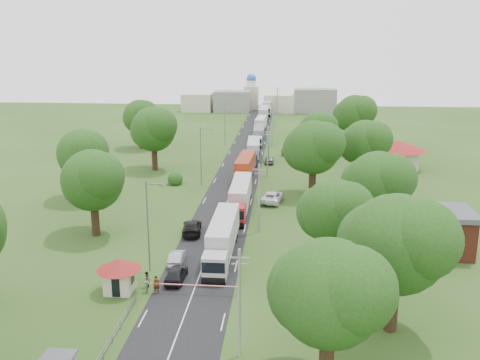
# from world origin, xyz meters

# --- Properties ---
(ground) EXTENTS (260.00, 260.00, 0.00)m
(ground) POSITION_xyz_m (0.00, 0.00, 0.00)
(ground) COLOR #274517
(ground) RESTS_ON ground
(road) EXTENTS (8.00, 200.00, 0.04)m
(road) POSITION_xyz_m (0.00, 20.00, 0.00)
(road) COLOR black
(road) RESTS_ON ground
(boom_barrier) EXTENTS (9.22, 0.35, 1.18)m
(boom_barrier) POSITION_xyz_m (-1.36, -25.00, 0.89)
(boom_barrier) COLOR slate
(boom_barrier) RESTS_ON ground
(guard_booth) EXTENTS (4.40, 4.40, 3.45)m
(guard_booth) POSITION_xyz_m (-7.20, -25.00, 2.16)
(guard_booth) COLOR beige
(guard_booth) RESTS_ON ground
(guard_rail) EXTENTS (0.10, 17.00, 1.70)m
(guard_rail) POSITION_xyz_m (-5.00, -35.00, 0.00)
(guard_rail) COLOR slate
(guard_rail) RESTS_ON ground
(info_sign) EXTENTS (0.12, 3.10, 4.10)m
(info_sign) POSITION_xyz_m (5.20, 35.00, 3.00)
(info_sign) COLOR slate
(info_sign) RESTS_ON ground
(pole_0) EXTENTS (1.60, 0.24, 9.00)m
(pole_0) POSITION_xyz_m (5.50, -35.00, 4.68)
(pole_0) COLOR gray
(pole_0) RESTS_ON ground
(pole_1) EXTENTS (1.60, 0.24, 9.00)m
(pole_1) POSITION_xyz_m (5.50, -7.00, 4.68)
(pole_1) COLOR gray
(pole_1) RESTS_ON ground
(pole_2) EXTENTS (1.60, 0.24, 9.00)m
(pole_2) POSITION_xyz_m (5.50, 21.00, 4.68)
(pole_2) COLOR gray
(pole_2) RESTS_ON ground
(pole_3) EXTENTS (1.60, 0.24, 9.00)m
(pole_3) POSITION_xyz_m (5.50, 49.00, 4.68)
(pole_3) COLOR gray
(pole_3) RESTS_ON ground
(pole_4) EXTENTS (1.60, 0.24, 9.00)m
(pole_4) POSITION_xyz_m (5.50, 77.00, 4.68)
(pole_4) COLOR gray
(pole_4) RESTS_ON ground
(pole_5) EXTENTS (1.60, 0.24, 9.00)m
(pole_5) POSITION_xyz_m (5.50, 105.00, 4.68)
(pole_5) COLOR gray
(pole_5) RESTS_ON ground
(lamp_0) EXTENTS (2.03, 0.22, 10.00)m
(lamp_0) POSITION_xyz_m (-5.35, -20.00, 5.55)
(lamp_0) COLOR slate
(lamp_0) RESTS_ON ground
(lamp_1) EXTENTS (2.03, 0.22, 10.00)m
(lamp_1) POSITION_xyz_m (-5.35, 15.00, 5.55)
(lamp_1) COLOR slate
(lamp_1) RESTS_ON ground
(lamp_2) EXTENTS (2.03, 0.22, 10.00)m
(lamp_2) POSITION_xyz_m (-5.35, 50.00, 5.55)
(lamp_2) COLOR slate
(lamp_2) RESTS_ON ground
(tree_0) EXTENTS (8.80, 8.80, 11.07)m
(tree_0) POSITION_xyz_m (11.99, -37.84, 7.22)
(tree_0) COLOR #382616
(tree_0) RESTS_ON ground
(tree_1) EXTENTS (9.60, 9.60, 12.05)m
(tree_1) POSITION_xyz_m (17.99, -29.83, 7.85)
(tree_1) COLOR #382616
(tree_1) RESTS_ON ground
(tree_2) EXTENTS (8.00, 8.00, 10.10)m
(tree_2) POSITION_xyz_m (13.99, -17.86, 6.60)
(tree_2) COLOR #382616
(tree_2) RESTS_ON ground
(tree_3) EXTENTS (8.80, 8.80, 11.07)m
(tree_3) POSITION_xyz_m (19.99, -7.84, 7.22)
(tree_3) COLOR #382616
(tree_3) RESTS_ON ground
(tree_4) EXTENTS (9.60, 9.60, 12.05)m
(tree_4) POSITION_xyz_m (12.99, 10.17, 7.85)
(tree_4) COLOR #382616
(tree_4) RESTS_ON ground
(tree_5) EXTENTS (8.80, 8.80, 11.07)m
(tree_5) POSITION_xyz_m (21.99, 18.16, 7.22)
(tree_5) COLOR #382616
(tree_5) RESTS_ON ground
(tree_6) EXTENTS (8.00, 8.00, 10.10)m
(tree_6) POSITION_xyz_m (14.99, 35.14, 6.60)
(tree_6) COLOR #382616
(tree_6) RESTS_ON ground
(tree_7) EXTENTS (9.60, 9.60, 12.05)m
(tree_7) POSITION_xyz_m (23.99, 50.17, 7.85)
(tree_7) COLOR #382616
(tree_7) RESTS_ON ground
(tree_10) EXTENTS (8.80, 8.80, 11.07)m
(tree_10) POSITION_xyz_m (-15.01, -9.84, 7.22)
(tree_10) COLOR #382616
(tree_10) RESTS_ON ground
(tree_11) EXTENTS (8.80, 8.80, 11.07)m
(tree_11) POSITION_xyz_m (-22.01, 5.16, 7.22)
(tree_11) COLOR #382616
(tree_11) RESTS_ON ground
(tree_12) EXTENTS (9.60, 9.60, 12.05)m
(tree_12) POSITION_xyz_m (-16.01, 25.17, 7.85)
(tree_12) COLOR #382616
(tree_12) RESTS_ON ground
(tree_13) EXTENTS (8.80, 8.80, 11.07)m
(tree_13) POSITION_xyz_m (-24.01, 45.16, 7.22)
(tree_13) COLOR #382616
(tree_13) RESTS_ON ground
(house_brick) EXTENTS (8.60, 6.60, 5.20)m
(house_brick) POSITION_xyz_m (26.00, -12.00, 2.65)
(house_brick) COLOR maroon
(house_brick) RESTS_ON ground
(house_cream) EXTENTS (10.08, 10.08, 5.80)m
(house_cream) POSITION_xyz_m (30.00, 30.00, 3.64)
(house_cream) COLOR beige
(house_cream) RESTS_ON ground
(distant_town) EXTENTS (52.00, 8.00, 8.00)m
(distant_town) POSITION_xyz_m (0.68, 110.00, 3.49)
(distant_town) COLOR gray
(distant_town) RESTS_ON ground
(church) EXTENTS (5.00, 5.00, 12.30)m
(church) POSITION_xyz_m (-4.00, 118.00, 5.39)
(church) COLOR beige
(church) RESTS_ON ground
(truck_0) EXTENTS (2.60, 15.10, 4.19)m
(truck_0) POSITION_xyz_m (1.79, -15.30, 2.22)
(truck_0) COLOR #B9B9B9
(truck_0) RESTS_ON ground
(truck_1) EXTENTS (2.66, 14.77, 4.09)m
(truck_1) POSITION_xyz_m (2.33, 1.27, 2.17)
(truck_1) COLOR red
(truck_1) RESTS_ON ground
(truck_2) EXTENTS (3.04, 14.66, 4.05)m
(truck_2) POSITION_xyz_m (1.64, 19.05, 2.15)
(truck_2) COLOR #F5A21C
(truck_2) RESTS_ON ground
(truck_3) EXTENTS (2.81, 13.98, 3.87)m
(truck_3) POSITION_xyz_m (2.04, 35.42, 2.05)
(truck_3) COLOR #1A5C9E
(truck_3) RESTS_ON ground
(truck_4) EXTENTS (2.69, 13.63, 3.77)m
(truck_4) POSITION_xyz_m (2.12, 53.61, 2.00)
(truck_4) COLOR white
(truck_4) RESTS_ON ground
(truck_5) EXTENTS (2.78, 13.61, 3.76)m
(truck_5) POSITION_xyz_m (1.78, 69.79, 2.00)
(truck_5) COLOR maroon
(truck_5) RESTS_ON ground
(truck_6) EXTENTS (2.64, 14.91, 4.13)m
(truck_6) POSITION_xyz_m (1.66, 88.32, 2.19)
(truck_6) COLOR #2A703B
(truck_6) RESTS_ON ground
(truck_7) EXTENTS (2.99, 15.41, 4.27)m
(truck_7) POSITION_xyz_m (2.29, 105.57, 2.26)
(truck_7) COLOR #BDBDBD
(truck_7) RESTS_ON ground
(car_lane_front) EXTENTS (1.86, 4.60, 1.56)m
(car_lane_front) POSITION_xyz_m (-2.18, -22.16, 0.78)
(car_lane_front) COLOR black
(car_lane_front) RESTS_ON ground
(car_lane_mid) EXTENTS (1.62, 4.25, 1.38)m
(car_lane_mid) POSITION_xyz_m (-3.00, -17.81, 0.69)
(car_lane_mid) COLOR #A5A7AD
(car_lane_mid) RESTS_ON ground
(car_lane_rear) EXTENTS (3.01, 5.97, 1.66)m
(car_lane_rear) POSITION_xyz_m (-3.00, -8.24, 0.83)
(car_lane_rear) COLOR black
(car_lane_rear) RESTS_ON ground
(car_verge_near) EXTENTS (3.69, 6.36, 1.67)m
(car_verge_near) POSITION_xyz_m (6.85, 6.12, 0.83)
(car_verge_near) COLOR white
(car_verge_near) RESTS_ON ground
(car_verge_far) EXTENTS (1.77, 4.31, 1.46)m
(car_verge_far) POSITION_xyz_m (5.50, 32.42, 0.73)
(car_verge_far) COLOR #5C5D64
(car_verge_far) RESTS_ON ground
(pedestrian_near) EXTENTS (0.71, 0.51, 1.81)m
(pedestrian_near) POSITION_xyz_m (-3.50, -25.15, 0.91)
(pedestrian_near) COLOR gray
(pedestrian_near) RESTS_ON ground
(pedestrian_booth) EXTENTS (0.79, 0.91, 1.62)m
(pedestrian_booth) POSITION_xyz_m (-4.80, -23.92, 0.81)
(pedestrian_booth) COLOR gray
(pedestrian_booth) RESTS_ON ground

